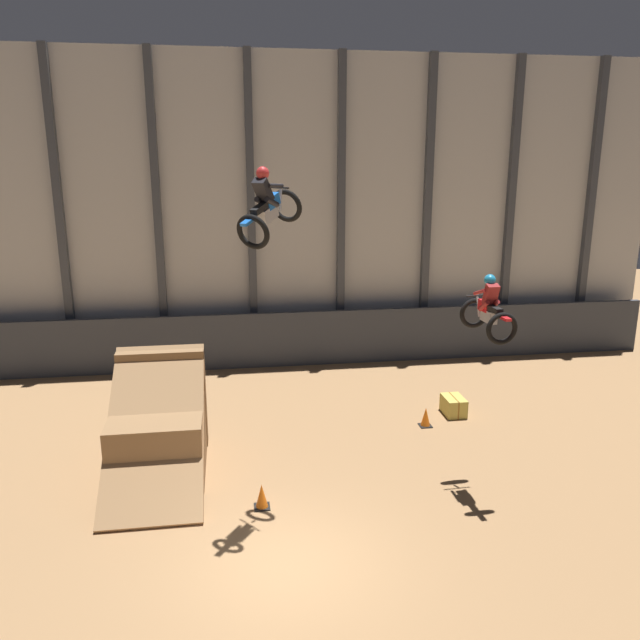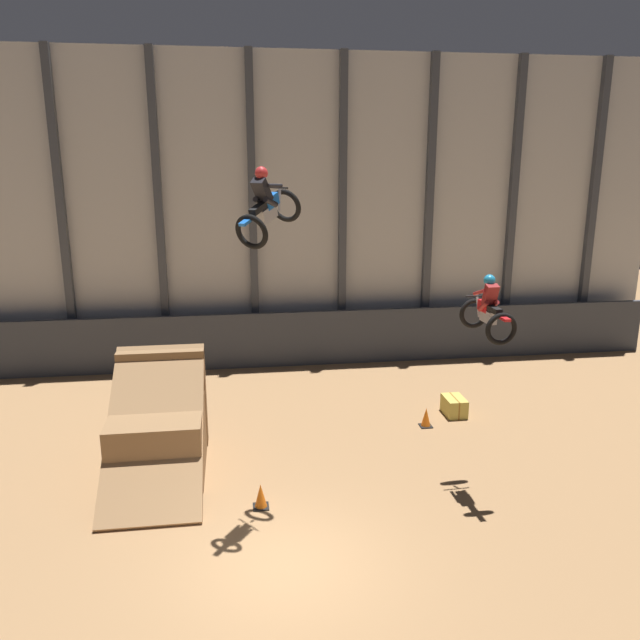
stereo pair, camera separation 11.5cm
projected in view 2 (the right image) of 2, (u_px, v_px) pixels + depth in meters
The scene contains 9 objects.
ground_plane at pixel (284, 565), 12.18m from camera, with size 60.00×60.00×0.00m, color #9E754C.
arena_back_wall at pixel (252, 213), 23.21m from camera, with size 32.00×0.40×11.48m.
lower_barrier at pixel (257, 340), 23.56m from camera, with size 31.36×0.20×2.10m.
dirt_ramp at pixel (160, 428), 15.99m from camera, with size 2.29×4.44×2.92m.
rider_bike_left_air at pixel (267, 208), 12.56m from camera, with size 1.55×1.78×1.64m.
rider_bike_right_air at pixel (488, 311), 14.12m from camera, with size 0.80×1.76×1.44m.
traffic_cone_near_ramp at pixel (426, 418), 18.43m from camera, with size 0.36×0.36×0.58m.
traffic_cone_arena_edge at pixel (261, 496), 14.14m from camera, with size 0.36×0.36×0.58m.
hay_bale_trackside at pixel (454, 406), 19.29m from camera, with size 0.60×0.91×0.57m.
Camera 2 is at (-0.79, -10.58, 7.70)m, focal length 35.00 mm.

